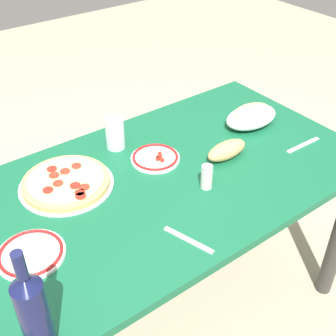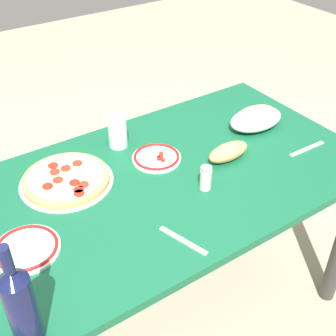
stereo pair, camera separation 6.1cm
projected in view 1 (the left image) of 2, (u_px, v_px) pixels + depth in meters
ground_plane at (168, 308)px, 2.01m from camera, size 8.00×8.00×0.00m
dining_table at (168, 202)px, 1.64m from camera, size 1.42×0.82×0.76m
pepperoni_pizza at (66, 182)px, 1.50m from camera, size 0.32×0.32×0.03m
baked_pasta_dish at (251, 116)px, 1.81m from camera, size 0.24×0.15×0.08m
wine_bottle at (33, 311)px, 0.97m from camera, size 0.07×0.07×0.30m
water_glass at (115, 133)px, 1.67m from camera, size 0.07×0.07×0.12m
side_plate_near at (155, 158)px, 1.63m from camera, size 0.18×0.18×0.02m
side_plate_far at (31, 254)px, 1.25m from camera, size 0.20×0.20×0.02m
bread_loaf at (227, 150)px, 1.63m from camera, size 0.17×0.07×0.07m
spice_shaker at (207, 177)px, 1.48m from camera, size 0.04×0.04×0.09m
fork_left at (188, 240)px, 1.30m from camera, size 0.07×0.17×0.00m
fork_right at (303, 145)px, 1.71m from camera, size 0.17×0.02×0.00m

